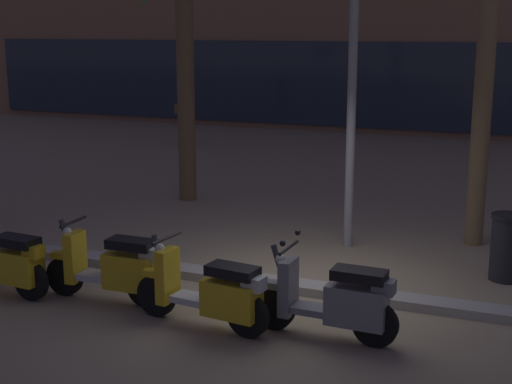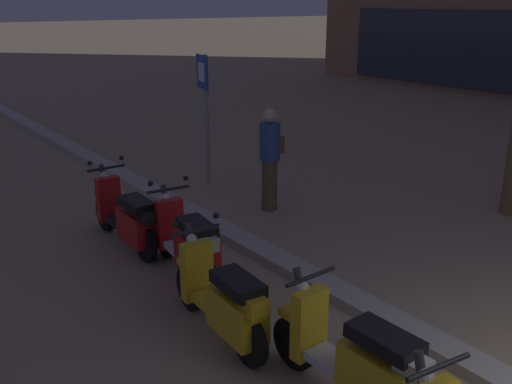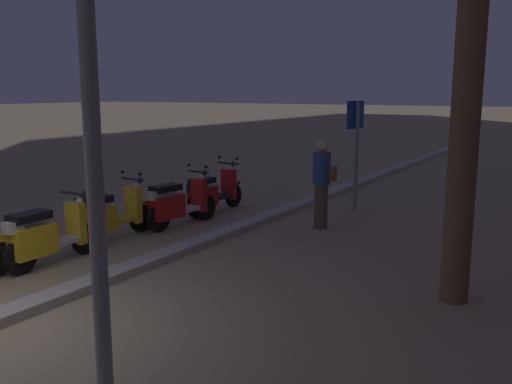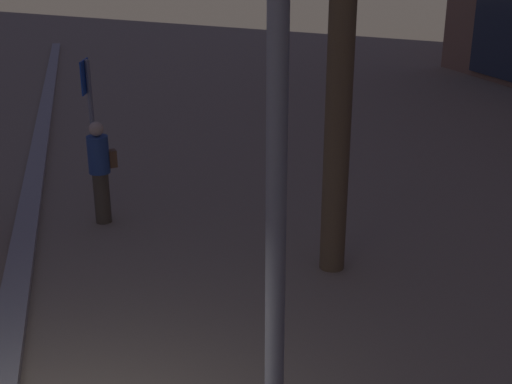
% 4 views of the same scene
% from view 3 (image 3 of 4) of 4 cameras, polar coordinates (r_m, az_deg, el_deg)
% --- Properties ---
extents(scooter_red_tail_end, '(1.87, 0.56, 1.17)m').
position_cam_3_polar(scooter_red_tail_end, '(11.91, -4.60, -0.10)').
color(scooter_red_tail_end, black).
rests_on(scooter_red_tail_end, ground).
extents(scooter_red_mid_rear, '(1.77, 0.59, 1.17)m').
position_cam_3_polar(scooter_red_mid_rear, '(10.76, -8.13, -1.20)').
color(scooter_red_mid_rear, black).
rests_on(scooter_red_mid_rear, ground).
extents(scooter_yellow_mid_front, '(1.76, 0.56, 1.17)m').
position_cam_3_polar(scooter_yellow_mid_front, '(10.06, -14.96, -2.34)').
color(scooter_yellow_mid_front, black).
rests_on(scooter_yellow_mid_front, ground).
extents(scooter_yellow_mid_centre, '(1.74, 0.56, 1.04)m').
position_cam_3_polar(scooter_yellow_mid_centre, '(8.87, -20.82, -4.26)').
color(scooter_yellow_mid_centre, black).
rests_on(scooter_yellow_mid_centre, ground).
extents(crossing_sign, '(0.59, 0.18, 2.40)m').
position_cam_3_polar(crossing_sign, '(12.21, 10.27, 5.05)').
color(crossing_sign, '#939399').
rests_on(crossing_sign, ground).
extents(pedestrian_window_shopping, '(0.34, 0.46, 1.70)m').
position_cam_3_polar(pedestrian_window_shopping, '(10.58, 6.81, 1.06)').
color(pedestrian_window_shopping, brown).
rests_on(pedestrian_window_shopping, ground).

